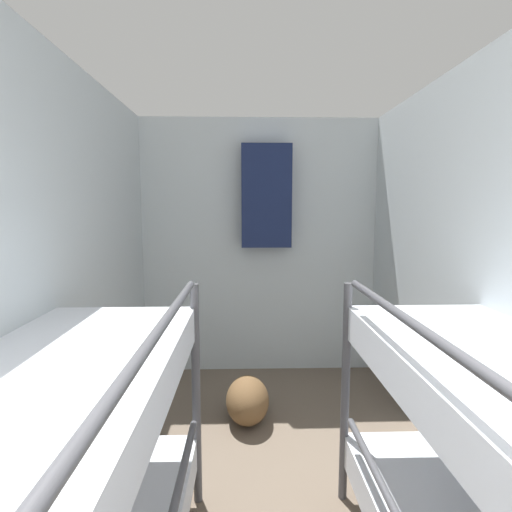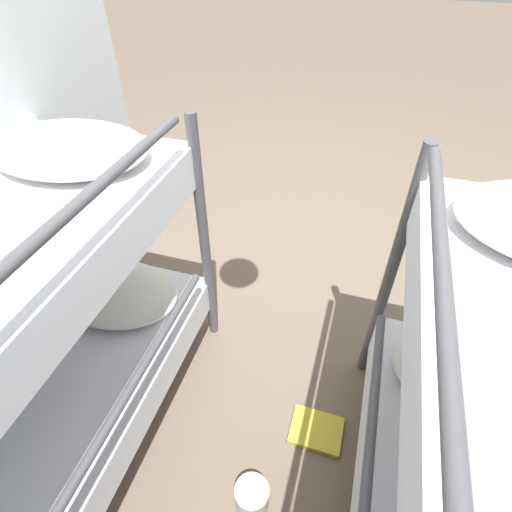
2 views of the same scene
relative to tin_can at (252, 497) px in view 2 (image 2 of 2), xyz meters
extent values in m
plane|color=#6B5B4C|center=(0.05, -1.29, -0.07)|extent=(20.00, 20.00, 0.00)
cylinder|color=#4C4C51|center=(-0.33, -0.72, 0.51)|extent=(0.04, 0.04, 1.16)
ellipsoid|color=silver|center=(-0.68, -0.50, 0.33)|extent=(0.55, 0.40, 0.09)
cylinder|color=#4C4C51|center=(-0.33, 0.15, 1.11)|extent=(0.03, 1.52, 0.03)
cylinder|color=#4C4C51|center=(0.43, -0.72, 0.51)|extent=(0.04, 0.04, 1.16)
cube|color=silver|center=(0.78, 0.15, 0.20)|extent=(0.69, 1.79, 0.17)
ellipsoid|color=silver|center=(0.78, -0.50, 0.33)|extent=(0.55, 0.40, 0.09)
cylinder|color=#4C4C51|center=(0.43, 0.15, 0.43)|extent=(0.03, 1.52, 0.03)
ellipsoid|color=silver|center=(0.78, -0.50, 1.02)|extent=(0.55, 0.40, 0.09)
cylinder|color=#B7B2A8|center=(0.00, 0.00, 0.00)|extent=(0.13, 0.13, 0.14)
cube|color=gold|center=(-0.18, -0.34, -0.06)|extent=(0.22, 0.17, 0.02)
camera|label=1|loc=(-0.08, -0.92, 1.47)|focal=28.00mm
camera|label=2|loc=(-0.16, 0.48, 1.61)|focal=28.00mm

